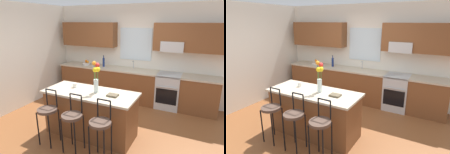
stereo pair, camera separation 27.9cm
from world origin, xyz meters
TOP-DOWN VIEW (x-y plane):
  - ground_plane at (0.00, 0.00)m, footprint 14.00×14.00m
  - wall_left at (-2.56, 0.30)m, footprint 0.12×4.60m
  - back_wall_assembly at (0.02, 1.98)m, footprint 5.60×0.50m
  - counter_run at (-0.00, 1.70)m, footprint 4.56×0.64m
  - sink_faucet at (-0.00, 1.84)m, footprint 0.02×0.13m
  - oven_range at (1.05, 1.68)m, footprint 0.60×0.64m
  - kitchen_island at (-0.14, -0.31)m, footprint 1.86×0.76m
  - bar_stool_near at (-0.69, -0.91)m, footprint 0.36×0.36m
  - bar_stool_middle at (-0.14, -0.91)m, footprint 0.36×0.36m
  - bar_stool_far at (0.41, -0.91)m, footprint 0.36×0.36m
  - flower_vase at (-0.01, -0.28)m, footprint 0.16×0.16m
  - mug_ceramic at (-0.56, -0.22)m, footprint 0.08×0.08m
  - cookbook at (0.36, -0.32)m, footprint 0.20×0.15m
  - fruit_bowl_oranges at (-1.50, 1.70)m, footprint 0.24×0.24m
  - bottle_olive_oil at (-0.89, 1.70)m, footprint 0.06×0.06m

SIDE VIEW (x-z plane):
  - ground_plane at x=0.00m, z-range 0.00..0.00m
  - oven_range at x=1.05m, z-range 0.00..0.92m
  - kitchen_island at x=-0.14m, z-range 0.00..0.92m
  - counter_run at x=0.00m, z-range 0.01..0.93m
  - bar_stool_near at x=-0.69m, z-range 0.11..1.16m
  - bar_stool_middle at x=-0.14m, z-range 0.11..1.16m
  - bar_stool_far at x=0.41m, z-range 0.11..1.16m
  - cookbook at x=0.36m, z-range 0.92..0.95m
  - mug_ceramic at x=-0.56m, z-range 0.92..1.01m
  - fruit_bowl_oranges at x=-1.50m, z-range 0.89..1.05m
  - bottle_olive_oil at x=-0.89m, z-range 0.89..1.23m
  - sink_faucet at x=0.00m, z-range 0.95..1.18m
  - flower_vase at x=-0.01m, z-range 0.95..1.56m
  - wall_left at x=-2.56m, z-range 0.00..2.70m
  - back_wall_assembly at x=0.02m, z-range 0.16..2.86m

